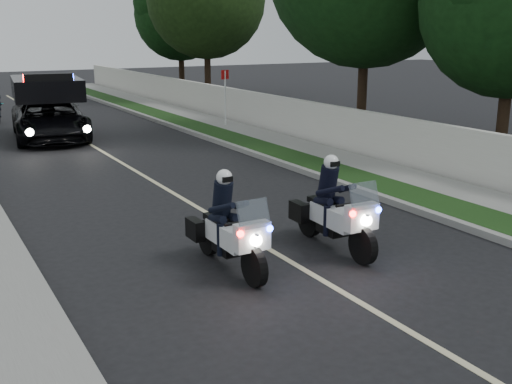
% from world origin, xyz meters
% --- Properties ---
extents(ground, '(120.00, 120.00, 0.00)m').
position_xyz_m(ground, '(0.00, 0.00, 0.00)').
color(ground, black).
rests_on(ground, ground).
extents(curb_right, '(0.20, 60.00, 0.15)m').
position_xyz_m(curb_right, '(4.10, 10.00, 0.07)').
color(curb_right, gray).
rests_on(curb_right, ground).
extents(grass_verge, '(1.20, 60.00, 0.16)m').
position_xyz_m(grass_verge, '(4.80, 10.00, 0.08)').
color(grass_verge, '#193814').
rests_on(grass_verge, ground).
extents(sidewalk_right, '(1.40, 60.00, 0.16)m').
position_xyz_m(sidewalk_right, '(6.10, 10.00, 0.08)').
color(sidewalk_right, gray).
rests_on(sidewalk_right, ground).
extents(property_wall, '(0.22, 60.00, 1.50)m').
position_xyz_m(property_wall, '(7.10, 10.00, 0.75)').
color(property_wall, beige).
rests_on(property_wall, ground).
extents(lane_marking, '(0.12, 50.00, 0.01)m').
position_xyz_m(lane_marking, '(0.00, 10.00, 0.00)').
color(lane_marking, '#BFB78C').
rests_on(lane_marking, ground).
extents(police_moto_left, '(0.73, 2.04, 1.73)m').
position_xyz_m(police_moto_left, '(-1.08, 2.03, 0.00)').
color(police_moto_left, silver).
rests_on(police_moto_left, ground).
extents(police_moto_right, '(0.79, 2.11, 1.77)m').
position_xyz_m(police_moto_right, '(1.08, 1.96, 0.00)').
color(police_moto_right, silver).
rests_on(police_moto_right, ground).
extents(police_suv, '(3.19, 5.79, 2.68)m').
position_xyz_m(police_suv, '(-0.97, 16.95, 0.00)').
color(police_suv, black).
rests_on(police_suv, ground).
extents(sign_post, '(0.46, 0.46, 2.49)m').
position_xyz_m(sign_post, '(6.00, 16.14, 0.00)').
color(sign_post, '#B30C21').
rests_on(sign_post, ground).
extents(tree_right_a, '(6.18, 6.18, 9.19)m').
position_xyz_m(tree_right_a, '(10.13, 5.62, 0.00)').
color(tree_right_a, black).
rests_on(tree_right_a, ground).
extents(tree_right_b, '(8.73, 8.73, 12.07)m').
position_xyz_m(tree_right_b, '(9.35, 11.38, 0.00)').
color(tree_right_b, '#133712').
rests_on(tree_right_b, ground).
extents(tree_right_d, '(7.23, 7.23, 11.10)m').
position_xyz_m(tree_right_d, '(9.68, 25.63, 0.00)').
color(tree_right_d, '#1E3A13').
rests_on(tree_right_d, ground).
extents(tree_right_e, '(7.37, 7.37, 9.65)m').
position_xyz_m(tree_right_e, '(10.30, 30.92, 0.00)').
color(tree_right_e, '#103410').
rests_on(tree_right_e, ground).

